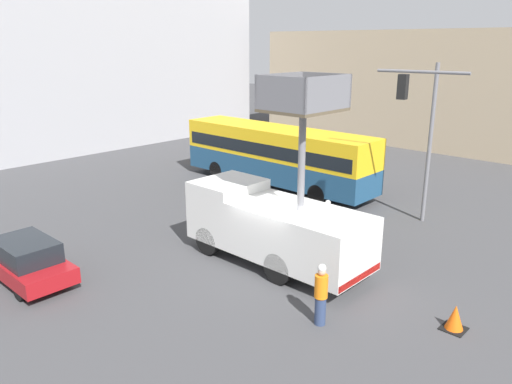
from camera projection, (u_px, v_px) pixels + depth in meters
ground_plane at (271, 270)px, 17.70m from camera, size 120.00×120.00×0.00m
building_backdrop_side at (442, 87)px, 39.93m from camera, size 10.00×28.00×8.66m
utility_truck at (274, 222)px, 17.82m from camera, size 2.51×7.02×6.80m
city_bus at (277, 153)px, 27.49m from camera, size 2.58×11.81×3.28m
traffic_light_pole at (422, 121)px, 20.35m from camera, size 3.89×3.64×6.96m
road_worker_near_truck at (321, 294)px, 14.06m from camera, size 0.38×0.38×1.87m
road_worker_directing at (327, 221)px, 20.07m from camera, size 0.38×0.38×1.74m
traffic_cone_near_truck at (455, 318)px, 13.96m from camera, size 0.65×0.65×0.74m
parked_car_curbside at (26, 260)px, 16.78m from camera, size 1.74×4.23×1.47m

